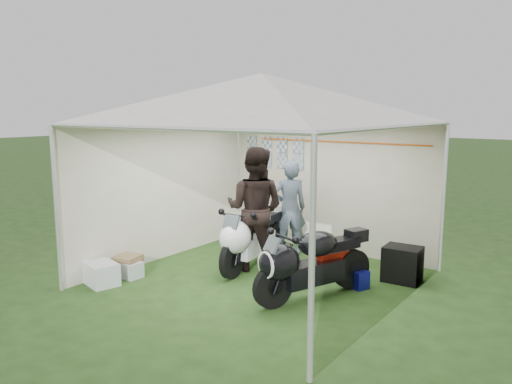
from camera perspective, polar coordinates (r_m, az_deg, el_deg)
ground at (r=7.52m, az=0.58°, el=-10.00°), size 80.00×80.00×0.00m
canopy_tent at (r=7.11m, az=0.77°, el=10.03°), size 5.66×5.66×3.00m
motorcycle_white at (r=7.92m, az=-0.55°, el=-4.90°), size 0.60×1.97×0.97m
motorcycle_black at (r=6.66m, az=6.00°, el=-7.89°), size 0.92×1.82×0.94m
paddock_stand at (r=7.33m, az=11.33°, el=-9.62°), size 0.40×0.33×0.26m
person_dark_jacket at (r=7.75m, az=-0.13°, el=-1.96°), size 1.11×0.97×1.94m
person_blue_jacket at (r=8.63m, az=3.82°, el=-1.82°), size 0.70×0.70×1.64m
equipment_box at (r=7.69m, az=16.38°, el=-7.90°), size 0.55×0.45×0.52m
crate_0 at (r=7.61m, az=-17.23°, el=-8.91°), size 0.56×0.48×0.32m
crate_1 at (r=7.90m, az=-14.43°, el=-8.14°), size 0.42×0.42×0.31m
crate_2 at (r=7.82m, az=-14.18°, el=-8.60°), size 0.33×0.27×0.24m
crate_3 at (r=7.89m, az=-14.59°, el=-8.33°), size 0.45×0.36×0.27m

